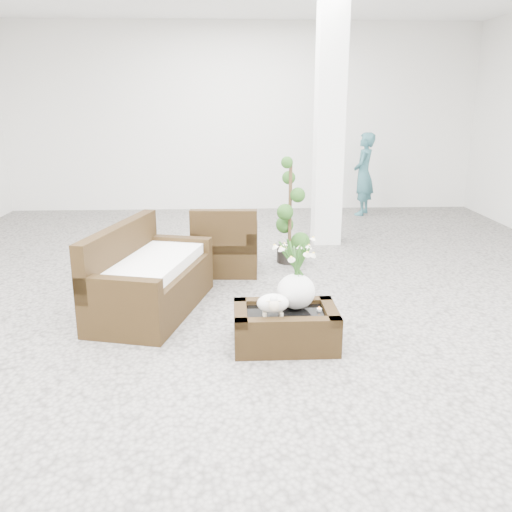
{
  "coord_description": "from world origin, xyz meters",
  "views": [
    {
      "loc": [
        -0.25,
        -5.3,
        2.11
      ],
      "look_at": [
        0.0,
        -0.1,
        0.62
      ],
      "focal_mm": 38.6,
      "sensor_mm": 36.0,
      "label": 1
    }
  ],
  "objects_px": {
    "armchair": "(226,238)",
    "loveseat": "(152,269)",
    "topiary": "(290,211)",
    "coffee_table": "(285,329)"
  },
  "relations": [
    {
      "from": "armchair",
      "to": "loveseat",
      "type": "distance_m",
      "value": 1.53
    },
    {
      "from": "armchair",
      "to": "loveseat",
      "type": "height_order",
      "value": "loveseat"
    },
    {
      "from": "topiary",
      "to": "armchair",
      "type": "bearing_deg",
      "value": -157.57
    },
    {
      "from": "coffee_table",
      "to": "armchair",
      "type": "relative_size",
      "value": 1.06
    },
    {
      "from": "coffee_table",
      "to": "topiary",
      "type": "distance_m",
      "value": 2.66
    },
    {
      "from": "coffee_table",
      "to": "loveseat",
      "type": "distance_m",
      "value": 1.59
    },
    {
      "from": "armchair",
      "to": "topiary",
      "type": "height_order",
      "value": "topiary"
    },
    {
      "from": "coffee_table",
      "to": "armchair",
      "type": "height_order",
      "value": "armchair"
    },
    {
      "from": "topiary",
      "to": "coffee_table",
      "type": "bearing_deg",
      "value": -96.86
    },
    {
      "from": "loveseat",
      "to": "armchair",
      "type": "bearing_deg",
      "value": -14.58
    }
  ]
}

